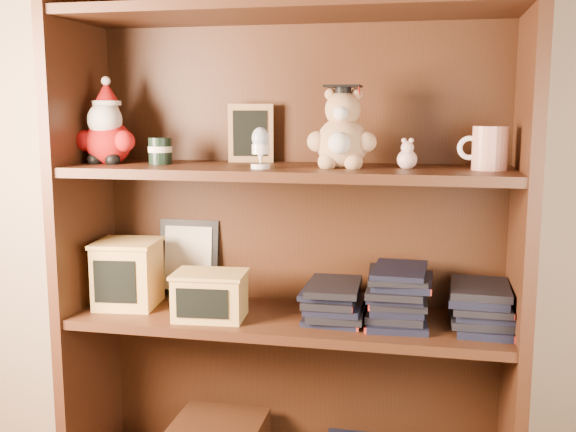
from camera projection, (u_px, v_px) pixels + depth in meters
name	position (u px, v px, depth m)	size (l,w,h in m)	color
bookcase	(291.00, 228.00, 1.81)	(1.20, 0.35, 1.60)	#412212
shelf_lower	(288.00, 320.00, 1.80)	(1.14, 0.33, 0.02)	#412212
shelf_upper	(288.00, 171.00, 1.74)	(1.14, 0.33, 0.02)	#412212
santa_plush	(107.00, 131.00, 1.82)	(0.17, 0.12, 0.24)	#A50F0F
teachers_tin	(160.00, 151.00, 1.80)	(0.06, 0.06, 0.07)	black
chalkboard_plaque	(251.00, 134.00, 1.86)	(0.13, 0.08, 0.16)	#9E7547
egg_cup	(260.00, 146.00, 1.67)	(0.05, 0.05, 0.10)	white
grad_teddy_bear	(342.00, 136.00, 1.69)	(0.17, 0.15, 0.21)	tan
pink_figurine	(407.00, 157.00, 1.67)	(0.05, 0.05, 0.08)	beige
teacher_mug	(489.00, 148.00, 1.63)	(0.12, 0.08, 0.11)	silver
certificate_frame	(189.00, 258.00, 1.98)	(0.18, 0.05, 0.22)	black
treats_box	(128.00, 273.00, 1.88)	(0.19, 0.19, 0.18)	tan
pencils_box	(210.00, 295.00, 1.77)	(0.20, 0.15, 0.12)	tan
book_stack_left	(335.00, 301.00, 1.77)	(0.14, 0.20, 0.10)	black
book_stack_mid	(398.00, 296.00, 1.73)	(0.14, 0.20, 0.14)	black
book_stack_right	(482.00, 309.00, 1.69)	(0.14, 0.20, 0.10)	black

